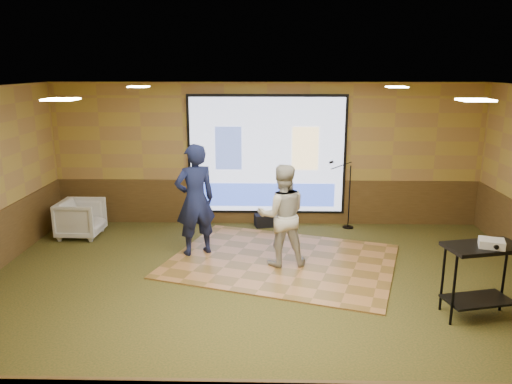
{
  "coord_description": "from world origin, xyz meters",
  "views": [
    {
      "loc": [
        0.02,
        -6.86,
        3.32
      ],
      "look_at": [
        -0.17,
        1.09,
        1.3
      ],
      "focal_mm": 35.0,
      "sensor_mm": 36.0,
      "label": 1
    }
  ],
  "objects_px": {
    "projector": "(492,243)",
    "player_right": "(282,215)",
    "mic_stand": "(346,205)",
    "player_left": "(195,200)",
    "duffel_bag": "(265,220)",
    "av_table": "(482,266)",
    "dance_floor": "(282,261)",
    "banquet_chair": "(81,218)",
    "projector_screen": "(267,156)"
  },
  "relations": [
    {
      "from": "projector",
      "to": "player_right",
      "type": "bearing_deg",
      "value": 164.03
    },
    {
      "from": "projector",
      "to": "mic_stand",
      "type": "height_order",
      "value": "mic_stand"
    },
    {
      "from": "player_right",
      "to": "mic_stand",
      "type": "height_order",
      "value": "player_right"
    },
    {
      "from": "player_left",
      "to": "player_right",
      "type": "xyz_separation_m",
      "value": [
        1.52,
        -0.47,
        -0.13
      ]
    },
    {
      "from": "duffel_bag",
      "to": "player_left",
      "type": "bearing_deg",
      "value": -126.38
    },
    {
      "from": "player_left",
      "to": "av_table",
      "type": "distance_m",
      "value": 4.69
    },
    {
      "from": "player_right",
      "to": "projector",
      "type": "xyz_separation_m",
      "value": [
        2.66,
        -1.83,
        0.2
      ]
    },
    {
      "from": "player_right",
      "to": "duffel_bag",
      "type": "distance_m",
      "value": 2.28
    },
    {
      "from": "player_left",
      "to": "mic_stand",
      "type": "bearing_deg",
      "value": -177.98
    },
    {
      "from": "dance_floor",
      "to": "duffel_bag",
      "type": "relative_size",
      "value": 9.05
    },
    {
      "from": "mic_stand",
      "to": "duffel_bag",
      "type": "height_order",
      "value": "mic_stand"
    },
    {
      "from": "banquet_chair",
      "to": "av_table",
      "type": "bearing_deg",
      "value": -114.5
    },
    {
      "from": "projector_screen",
      "to": "dance_floor",
      "type": "distance_m",
      "value": 2.61
    },
    {
      "from": "player_left",
      "to": "banquet_chair",
      "type": "distance_m",
      "value": 2.69
    },
    {
      "from": "player_right",
      "to": "player_left",
      "type": "bearing_deg",
      "value": -23.76
    },
    {
      "from": "mic_stand",
      "to": "banquet_chair",
      "type": "xyz_separation_m",
      "value": [
        -5.36,
        -0.68,
        -0.12
      ]
    },
    {
      "from": "dance_floor",
      "to": "av_table",
      "type": "bearing_deg",
      "value": -36.75
    },
    {
      "from": "projector_screen",
      "to": "mic_stand",
      "type": "distance_m",
      "value": 1.95
    },
    {
      "from": "player_left",
      "to": "duffel_bag",
      "type": "relative_size",
      "value": 4.79
    },
    {
      "from": "projector_screen",
      "to": "projector",
      "type": "bearing_deg",
      "value": -54.82
    },
    {
      "from": "av_table",
      "to": "banquet_chair",
      "type": "xyz_separation_m",
      "value": [
        -6.55,
        3.17,
        -0.37
      ]
    },
    {
      "from": "mic_stand",
      "to": "projector_screen",
      "type": "bearing_deg",
      "value": -178.69
    },
    {
      "from": "projector",
      "to": "mic_stand",
      "type": "distance_m",
      "value": 4.15
    },
    {
      "from": "dance_floor",
      "to": "mic_stand",
      "type": "xyz_separation_m",
      "value": [
        1.39,
        1.92,
        0.48
      ]
    },
    {
      "from": "dance_floor",
      "to": "player_right",
      "type": "bearing_deg",
      "value": -94.02
    },
    {
      "from": "projector_screen",
      "to": "av_table",
      "type": "height_order",
      "value": "projector_screen"
    },
    {
      "from": "player_left",
      "to": "banquet_chair",
      "type": "xyz_separation_m",
      "value": [
        -2.43,
        0.93,
        -0.65
      ]
    },
    {
      "from": "projector",
      "to": "banquet_chair",
      "type": "height_order",
      "value": "projector"
    },
    {
      "from": "projector",
      "to": "duffel_bag",
      "type": "bearing_deg",
      "value": 145.32
    },
    {
      "from": "projector_screen",
      "to": "player_left",
      "type": "bearing_deg",
      "value": -124.2
    },
    {
      "from": "mic_stand",
      "to": "duffel_bag",
      "type": "bearing_deg",
      "value": -172.29
    },
    {
      "from": "mic_stand",
      "to": "dance_floor",
      "type": "bearing_deg",
      "value": -116.69
    },
    {
      "from": "player_left",
      "to": "projector",
      "type": "bearing_deg",
      "value": 124.3
    },
    {
      "from": "dance_floor",
      "to": "player_left",
      "type": "height_order",
      "value": "player_left"
    },
    {
      "from": "dance_floor",
      "to": "projector",
      "type": "height_order",
      "value": "projector"
    },
    {
      "from": "player_right",
      "to": "mic_stand",
      "type": "xyz_separation_m",
      "value": [
        1.4,
        2.08,
        -0.4
      ]
    },
    {
      "from": "mic_stand",
      "to": "duffel_bag",
      "type": "xyz_separation_m",
      "value": [
        -1.7,
        0.05,
        -0.36
      ]
    },
    {
      "from": "player_left",
      "to": "duffel_bag",
      "type": "height_order",
      "value": "player_left"
    },
    {
      "from": "dance_floor",
      "to": "projector_screen",
      "type": "bearing_deg",
      "value": 97.33
    },
    {
      "from": "mic_stand",
      "to": "player_left",
      "type": "bearing_deg",
      "value": -141.81
    },
    {
      "from": "player_right",
      "to": "duffel_bag",
      "type": "bearing_deg",
      "value": -88.68
    },
    {
      "from": "av_table",
      "to": "mic_stand",
      "type": "relative_size",
      "value": 0.72
    },
    {
      "from": "player_left",
      "to": "player_right",
      "type": "height_order",
      "value": "player_left"
    },
    {
      "from": "dance_floor",
      "to": "av_table",
      "type": "height_order",
      "value": "av_table"
    },
    {
      "from": "av_table",
      "to": "mic_stand",
      "type": "bearing_deg",
      "value": 107.24
    },
    {
      "from": "projector_screen",
      "to": "banquet_chair",
      "type": "distance_m",
      "value": 3.96
    },
    {
      "from": "player_right",
      "to": "dance_floor",
      "type": "bearing_deg",
      "value": -100.64
    },
    {
      "from": "duffel_bag",
      "to": "av_table",
      "type": "bearing_deg",
      "value": -53.38
    },
    {
      "from": "projector",
      "to": "av_table",
      "type": "bearing_deg",
      "value": 151.61
    },
    {
      "from": "av_table",
      "to": "projector_screen",
      "type": "bearing_deg",
      "value": 125.04
    }
  ]
}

